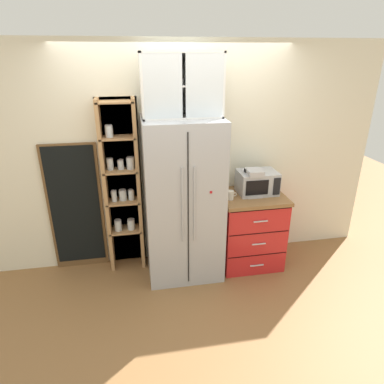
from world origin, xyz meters
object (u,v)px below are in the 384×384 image
chalkboard_menu (76,208)px  microwave (257,182)px  refrigerator (183,200)px  bottle_amber (253,185)px  coffee_maker (253,182)px  mug_cream (230,195)px

chalkboard_menu → microwave: bearing=-6.4°
refrigerator → bottle_amber: (0.81, 0.01, 0.11)m
bottle_amber → chalkboard_menu: chalkboard_menu is taller
chalkboard_menu → coffee_maker: bearing=-7.8°
coffee_maker → chalkboard_menu: size_ratio=0.20×
coffee_maker → refrigerator: bearing=-177.4°
microwave → coffee_maker: size_ratio=1.42×
mug_cream → bottle_amber: bottle_amber is taller
refrigerator → mug_cream: size_ratio=15.99×
refrigerator → chalkboard_menu: bearing=165.4°
microwave → mug_cream: (-0.35, -0.13, -0.08)m
microwave → coffee_maker: (-0.07, -0.04, 0.03)m
microwave → bottle_amber: 0.10m
microwave → coffee_maker: bearing=-149.1°
microwave → mug_cream: 0.38m
coffee_maker → mug_cream: (-0.28, -0.09, -0.11)m
mug_cream → chalkboard_menu: 1.76m
refrigerator → coffee_maker: 0.82m
microwave → chalkboard_menu: bearing=173.6°
refrigerator → microwave: 0.89m
refrigerator → microwave: refrigerator is taller
refrigerator → bottle_amber: size_ratio=6.55×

